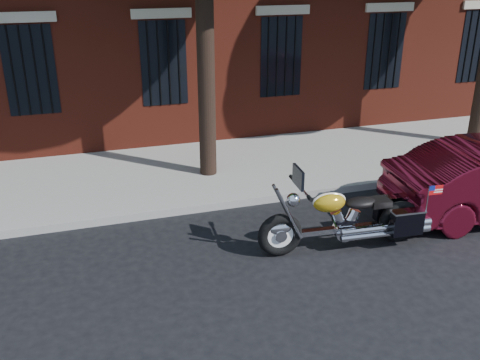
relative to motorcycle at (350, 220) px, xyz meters
name	(u,v)px	position (x,y,z in m)	size (l,w,h in m)	color
ground	(222,244)	(-1.99, 0.75, -0.51)	(120.00, 120.00, 0.00)	black
curb	(203,207)	(-1.99, 2.13, -0.43)	(40.00, 0.16, 0.15)	gray
sidewalk	(183,173)	(-1.99, 4.01, -0.43)	(40.00, 3.60, 0.15)	gray
motorcycle	(350,220)	(0.00, 0.00, 0.00)	(2.96, 0.96, 1.51)	black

